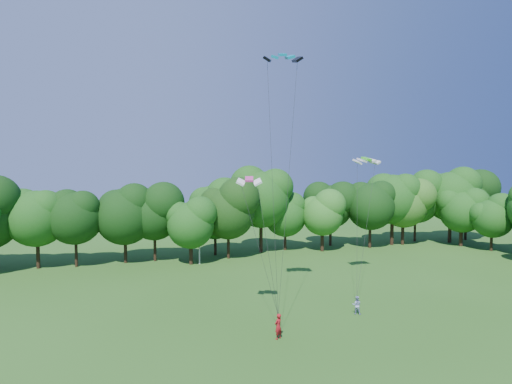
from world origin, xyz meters
name	(u,v)px	position (x,y,z in m)	size (l,w,h in m)	color
utility_pole	(199,233)	(-1.91, 32.91, 4.11)	(1.56, 0.49, 7.99)	#B6B6AD
kite_flyer_left	(278,326)	(-1.17, 7.95, 0.96)	(0.70, 0.46, 1.91)	maroon
kite_flyer_right	(357,305)	(7.23, 10.31, 0.79)	(0.77, 0.60, 1.59)	#909FC8
kite_teal	(282,55)	(0.57, 11.40, 21.82)	(3.33, 2.22, 0.59)	#0582A7
kite_green	(366,159)	(12.90, 17.30, 13.68)	(2.80, 1.27, 0.46)	#3ACD1E
kite_pink	(249,179)	(-2.46, 10.82, 11.83)	(2.15, 1.52, 0.45)	#C7378A
tree_back_center	(228,206)	(2.59, 34.75, 7.43)	(8.18, 8.18, 11.90)	#312313
tree_back_east	(403,199)	(32.55, 34.75, 7.68)	(8.46, 8.46, 12.30)	black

